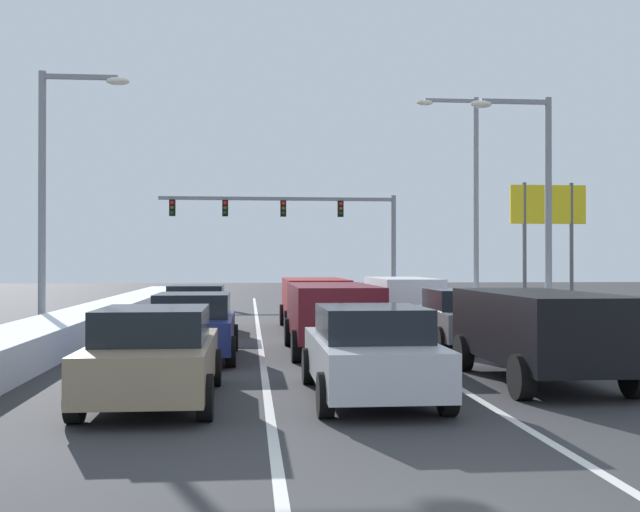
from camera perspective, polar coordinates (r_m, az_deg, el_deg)
name	(u,v)px	position (r m, az deg, el deg)	size (l,w,h in m)	color
ground_plane	(319,340)	(22.26, -0.05, -6.19)	(120.00, 120.00, 0.00)	#333335
lane_stripe_between_right_lane_and_center_lane	(359,328)	(26.34, 2.88, -5.28)	(0.14, 43.24, 0.01)	silver
lane_stripe_between_center_lane_and_left_lane	(258,328)	(26.08, -4.57, -5.33)	(0.14, 43.24, 0.01)	silver
snow_bank_right_shoulder	(511,318)	(27.57, 13.88, -4.47)	(1.56, 43.24, 0.56)	white
snow_bank_left_shoulder	(96,318)	(26.52, -16.13, -4.43)	(1.75, 43.24, 0.75)	white
suv_black_right_lane_nearest	(540,328)	(14.90, 15.84, -5.10)	(2.16, 4.90, 1.67)	black
sedan_gray_right_lane_second	(461,317)	(20.81, 10.32, -4.47)	(2.00, 4.50, 1.51)	slate
suv_white_right_lane_third	(402,297)	(27.14, 6.07, -3.00)	(2.16, 4.90, 1.67)	silver
sedan_silver_center_lane_nearest	(370,352)	(12.77, 3.73, -7.04)	(2.00, 4.50, 1.51)	#B7BABF
suv_maroon_center_lane_second	(332,311)	(19.01, 0.87, -4.10)	(2.16, 4.90, 1.67)	maroon
suv_red_center_lane_third	(315,299)	(25.65, -0.41, -3.15)	(2.16, 4.90, 1.67)	maroon
sedan_tan_left_lane_nearest	(154,354)	(12.66, -12.11, -7.09)	(2.00, 4.50, 1.51)	#937F60
sedan_navy_left_lane_second	(193,326)	(18.13, -9.30, -5.07)	(2.00, 4.50, 1.51)	navy
sedan_green_left_lane_third	(197,309)	(24.48, -9.06, -3.86)	(2.00, 4.50, 1.51)	#1E5633
traffic_light_gantry	(305,217)	(45.82, -1.08, 2.89)	(14.00, 0.47, 6.20)	slate
street_lamp_right_near	(537,190)	(25.81, 15.65, 4.71)	(2.66, 0.36, 7.50)	gray
street_lamp_right_mid	(468,186)	(33.33, 10.86, 5.05)	(2.66, 0.36, 9.17)	gray
street_lamp_left_mid	(55,177)	(24.44, -18.92, 5.50)	(2.66, 0.36, 7.90)	gray
roadside_sign_right	(548,219)	(33.34, 16.42, 2.66)	(3.20, 0.16, 5.50)	#59595B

